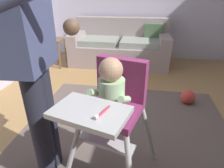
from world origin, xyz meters
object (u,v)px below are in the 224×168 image
high_chair (112,100)px  adult_standing (32,60)px  toy_ball (188,97)px  side_table (53,46)px  sippy_cup (53,36)px  couch (120,47)px

high_chair → adult_standing: bearing=-70.7°
toy_ball → side_table: (-2.32, 1.10, 0.29)m
sippy_cup → side_table: bearing=-180.0°
high_chair → sippy_cup: size_ratio=9.86×
high_chair → toy_ball: 1.57m
adult_standing → side_table: (-1.01, 2.35, -0.56)m
adult_standing → side_table: 2.62m
toy_ball → sippy_cup: (-2.30, 1.10, 0.48)m
side_table → sippy_cup: 0.19m
adult_standing → toy_ball: 2.00m
adult_standing → side_table: size_ratio=3.20×
couch → side_table: 1.29m
toy_ball → side_table: 2.58m
high_chair → adult_standing: (-0.50, -0.03, 0.26)m
couch → adult_standing: size_ratio=1.14×
adult_standing → toy_ball: adult_standing is taller
high_chair → side_table: bearing=-131.3°
couch → high_chair: high_chair is taller
couch → high_chair: (0.27, -2.66, 0.35)m
adult_standing → sippy_cup: size_ratio=16.63×
adult_standing → sippy_cup: 2.58m
couch → sippy_cup: size_ratio=18.89×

